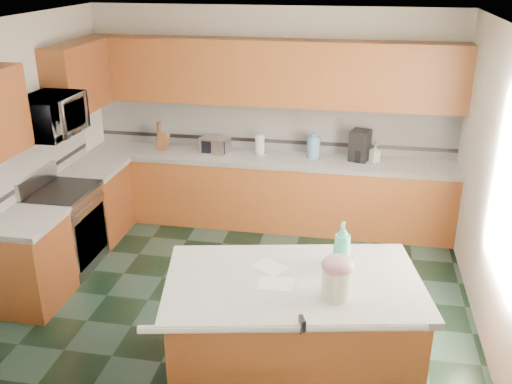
% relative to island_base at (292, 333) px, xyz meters
% --- Properties ---
extents(floor, '(4.60, 4.60, 0.00)m').
position_rel_island_base_xyz_m(floor, '(-0.67, 0.87, -0.43)').
color(floor, black).
rests_on(floor, ground).
extents(ceiling, '(4.60, 4.60, 0.00)m').
position_rel_island_base_xyz_m(ceiling, '(-0.67, 0.87, 2.27)').
color(ceiling, white).
rests_on(ceiling, ground).
extents(wall_back, '(4.60, 0.04, 2.70)m').
position_rel_island_base_xyz_m(wall_back, '(-0.67, 3.19, 0.92)').
color(wall_back, silver).
rests_on(wall_back, ground).
extents(wall_front, '(4.60, 0.04, 2.70)m').
position_rel_island_base_xyz_m(wall_front, '(-0.67, -1.45, 0.92)').
color(wall_front, silver).
rests_on(wall_front, ground).
extents(wall_right, '(0.04, 4.60, 2.70)m').
position_rel_island_base_xyz_m(wall_right, '(1.65, 0.87, 0.92)').
color(wall_right, silver).
rests_on(wall_right, ground).
extents(back_base_cab, '(4.60, 0.60, 0.86)m').
position_rel_island_base_xyz_m(back_base_cab, '(-0.67, 2.87, 0.00)').
color(back_base_cab, '#3E1B0B').
rests_on(back_base_cab, ground).
extents(back_countertop, '(4.60, 0.64, 0.06)m').
position_rel_island_base_xyz_m(back_countertop, '(-0.67, 2.87, 0.46)').
color(back_countertop, white).
rests_on(back_countertop, back_base_cab).
extents(back_upper_cab, '(4.60, 0.33, 0.78)m').
position_rel_island_base_xyz_m(back_upper_cab, '(-0.67, 3.01, 1.51)').
color(back_upper_cab, '#3E1B0B').
rests_on(back_upper_cab, wall_back).
extents(back_backsplash, '(4.60, 0.02, 0.63)m').
position_rel_island_base_xyz_m(back_backsplash, '(-0.67, 3.16, 0.81)').
color(back_backsplash, silver).
rests_on(back_backsplash, back_countertop).
extents(back_accent_band, '(4.60, 0.01, 0.05)m').
position_rel_island_base_xyz_m(back_accent_band, '(-0.67, 3.16, 0.61)').
color(back_accent_band, black).
rests_on(back_accent_band, back_countertop).
extents(left_base_cab_rear, '(0.60, 0.82, 0.86)m').
position_rel_island_base_xyz_m(left_base_cab_rear, '(-2.67, 2.16, 0.00)').
color(left_base_cab_rear, '#3E1B0B').
rests_on(left_base_cab_rear, ground).
extents(left_counter_rear, '(0.64, 0.82, 0.06)m').
position_rel_island_base_xyz_m(left_counter_rear, '(-2.67, 2.16, 0.46)').
color(left_counter_rear, white).
rests_on(left_counter_rear, left_base_cab_rear).
extents(left_base_cab_front, '(0.60, 0.72, 0.86)m').
position_rel_island_base_xyz_m(left_base_cab_front, '(-2.67, 0.63, 0.00)').
color(left_base_cab_front, '#3E1B0B').
rests_on(left_base_cab_front, ground).
extents(left_counter_front, '(0.64, 0.72, 0.06)m').
position_rel_island_base_xyz_m(left_counter_front, '(-2.67, 0.63, 0.46)').
color(left_counter_front, white).
rests_on(left_counter_front, left_base_cab_front).
extents(left_backsplash, '(0.02, 2.30, 0.63)m').
position_rel_island_base_xyz_m(left_backsplash, '(-2.96, 1.42, 0.81)').
color(left_backsplash, silver).
rests_on(left_backsplash, wall_left).
extents(left_accent_band, '(0.01, 2.30, 0.05)m').
position_rel_island_base_xyz_m(left_accent_band, '(-2.95, 1.42, 0.61)').
color(left_accent_band, black).
rests_on(left_accent_band, wall_left).
extents(left_upper_cab_rear, '(0.33, 1.09, 0.78)m').
position_rel_island_base_xyz_m(left_upper_cab_rear, '(-2.80, 2.30, 1.51)').
color(left_upper_cab_rear, '#3E1B0B').
rests_on(left_upper_cab_rear, wall_left).
extents(range_body, '(0.60, 0.76, 0.88)m').
position_rel_island_base_xyz_m(range_body, '(-2.67, 1.37, 0.01)').
color(range_body, '#B7B7BC').
rests_on(range_body, ground).
extents(range_oven_door, '(0.02, 0.68, 0.55)m').
position_rel_island_base_xyz_m(range_oven_door, '(-2.38, 1.37, -0.03)').
color(range_oven_door, black).
rests_on(range_oven_door, range_body).
extents(range_cooktop, '(0.62, 0.78, 0.04)m').
position_rel_island_base_xyz_m(range_cooktop, '(-2.67, 1.37, 0.47)').
color(range_cooktop, black).
rests_on(range_cooktop, range_body).
extents(range_handle, '(0.02, 0.66, 0.02)m').
position_rel_island_base_xyz_m(range_handle, '(-2.35, 1.37, 0.35)').
color(range_handle, '#B7B7BC').
rests_on(range_handle, range_body).
extents(range_backguard, '(0.06, 0.76, 0.18)m').
position_rel_island_base_xyz_m(range_backguard, '(-2.93, 1.37, 0.59)').
color(range_backguard, '#B7B7BC').
rests_on(range_backguard, range_body).
extents(microwave, '(0.50, 0.73, 0.41)m').
position_rel_island_base_xyz_m(microwave, '(-2.67, 1.37, 1.30)').
color(microwave, '#B7B7BC').
rests_on(microwave, wall_left).
extents(island_base, '(2.04, 1.41, 0.86)m').
position_rel_island_base_xyz_m(island_base, '(0.00, 0.00, 0.00)').
color(island_base, '#3E1B0B').
rests_on(island_base, ground).
extents(island_top, '(2.16, 1.53, 0.06)m').
position_rel_island_base_xyz_m(island_top, '(0.00, 0.00, 0.46)').
color(island_top, white).
rests_on(island_top, island_base).
extents(island_bullnose, '(1.94, 0.45, 0.06)m').
position_rel_island_base_xyz_m(island_bullnose, '(0.00, -0.58, 0.46)').
color(island_bullnose, white).
rests_on(island_bullnose, island_base).
extents(treat_jar, '(0.24, 0.24, 0.23)m').
position_rel_island_base_xyz_m(treat_jar, '(0.33, -0.18, 0.60)').
color(treat_jar, silver).
rests_on(treat_jar, island_top).
extents(treat_jar_lid, '(0.24, 0.24, 0.15)m').
position_rel_island_base_xyz_m(treat_jar_lid, '(0.33, -0.18, 0.75)').
color(treat_jar_lid, '#C88991').
rests_on(treat_jar_lid, treat_jar).
extents(treat_jar_knob, '(0.08, 0.03, 0.03)m').
position_rel_island_base_xyz_m(treat_jar_knob, '(0.33, -0.18, 0.80)').
color(treat_jar_knob, tan).
rests_on(treat_jar_knob, treat_jar_lid).
extents(treat_jar_knob_end_l, '(0.04, 0.04, 0.04)m').
position_rel_island_base_xyz_m(treat_jar_knob_end_l, '(0.29, -0.18, 0.80)').
color(treat_jar_knob_end_l, tan).
rests_on(treat_jar_knob_end_l, treat_jar_lid).
extents(treat_jar_knob_end_r, '(0.04, 0.04, 0.04)m').
position_rel_island_base_xyz_m(treat_jar_knob_end_r, '(0.37, -0.18, 0.80)').
color(treat_jar_knob_end_r, tan).
rests_on(treat_jar_knob_end_r, treat_jar_lid).
extents(soap_bottle_island, '(0.17, 0.17, 0.38)m').
position_rel_island_base_xyz_m(soap_bottle_island, '(0.35, 0.28, 0.68)').
color(soap_bottle_island, '#3BAD8B').
rests_on(soap_bottle_island, island_top).
extents(paper_sheet_a, '(0.28, 0.21, 0.00)m').
position_rel_island_base_xyz_m(paper_sheet_a, '(-0.13, -0.08, 0.49)').
color(paper_sheet_a, white).
rests_on(paper_sheet_a, island_top).
extents(paper_sheet_b, '(0.32, 0.30, 0.00)m').
position_rel_island_base_xyz_m(paper_sheet_b, '(-0.21, 0.16, 0.49)').
color(paper_sheet_b, white).
rests_on(paper_sheet_b, island_top).
extents(clamp_body, '(0.06, 0.10, 0.08)m').
position_rel_island_base_xyz_m(clamp_body, '(0.13, -0.56, 0.50)').
color(clamp_body, black).
rests_on(clamp_body, island_top).
extents(clamp_handle, '(0.01, 0.06, 0.01)m').
position_rel_island_base_xyz_m(clamp_handle, '(0.13, -0.62, 0.48)').
color(clamp_handle, black).
rests_on(clamp_handle, island_top).
extents(knife_block, '(0.15, 0.18, 0.24)m').
position_rel_island_base_xyz_m(knife_block, '(-2.05, 2.92, 0.60)').
color(knife_block, '#472814').
rests_on(knife_block, back_countertop).
extents(utensil_crock, '(0.11, 0.11, 0.14)m').
position_rel_island_base_xyz_m(utensil_crock, '(-2.10, 2.95, 0.56)').
color(utensil_crock, black).
rests_on(utensil_crock, back_countertop).
extents(utensil_bundle, '(0.07, 0.07, 0.21)m').
position_rel_island_base_xyz_m(utensil_bundle, '(-2.10, 2.95, 0.73)').
color(utensil_bundle, '#472814').
rests_on(utensil_bundle, utensil_crock).
extents(toaster_oven, '(0.39, 0.32, 0.20)m').
position_rel_island_base_xyz_m(toaster_oven, '(-1.36, 2.92, 0.59)').
color(toaster_oven, '#B7B7BC').
rests_on(toaster_oven, back_countertop).
extents(toaster_oven_door, '(0.30, 0.01, 0.16)m').
position_rel_island_base_xyz_m(toaster_oven_door, '(-1.36, 2.81, 0.59)').
color(toaster_oven_door, black).
rests_on(toaster_oven_door, toaster_oven).
extents(paper_towel, '(0.11, 0.11, 0.25)m').
position_rel_island_base_xyz_m(paper_towel, '(-0.79, 2.97, 0.62)').
color(paper_towel, white).
rests_on(paper_towel, back_countertop).
extents(paper_towel_base, '(0.17, 0.17, 0.01)m').
position_rel_island_base_xyz_m(paper_towel_base, '(-0.79, 2.97, 0.50)').
color(paper_towel_base, '#B7B7BC').
rests_on(paper_towel_base, back_countertop).
extents(water_jug, '(0.17, 0.17, 0.27)m').
position_rel_island_base_xyz_m(water_jug, '(-0.11, 2.93, 0.63)').
color(water_jug, '#5F89B1').
rests_on(water_jug, back_countertop).
extents(water_jug_neck, '(0.08, 0.08, 0.04)m').
position_rel_island_base_xyz_m(water_jug_neck, '(-0.11, 2.93, 0.78)').
color(water_jug_neck, '#5F89B1').
rests_on(water_jug_neck, water_jug).
extents(coffee_maker, '(0.28, 0.29, 0.37)m').
position_rel_island_base_xyz_m(coffee_maker, '(0.45, 2.95, 0.68)').
color(coffee_maker, black).
rests_on(coffee_maker, back_countertop).
extents(coffee_carafe, '(0.15, 0.15, 0.15)m').
position_rel_island_base_xyz_m(coffee_carafe, '(0.45, 2.90, 0.57)').
color(coffee_carafe, black).
rests_on(coffee_carafe, back_countertop).
extents(soap_bottle_back, '(0.14, 0.14, 0.22)m').
position_rel_island_base_xyz_m(soap_bottle_back, '(0.63, 2.92, 0.60)').
color(soap_bottle_back, white).
rests_on(soap_bottle_back, back_countertop).
extents(soap_back_cap, '(0.02, 0.02, 0.03)m').
position_rel_island_base_xyz_m(soap_back_cap, '(0.63, 2.92, 0.72)').
color(soap_back_cap, red).
rests_on(soap_back_cap, soap_bottle_back).
extents(window_light_proxy, '(0.02, 1.40, 1.10)m').
position_rel_island_base_xyz_m(window_light_proxy, '(1.62, 0.67, 1.07)').
color(window_light_proxy, white).
rests_on(window_light_proxy, wall_right).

